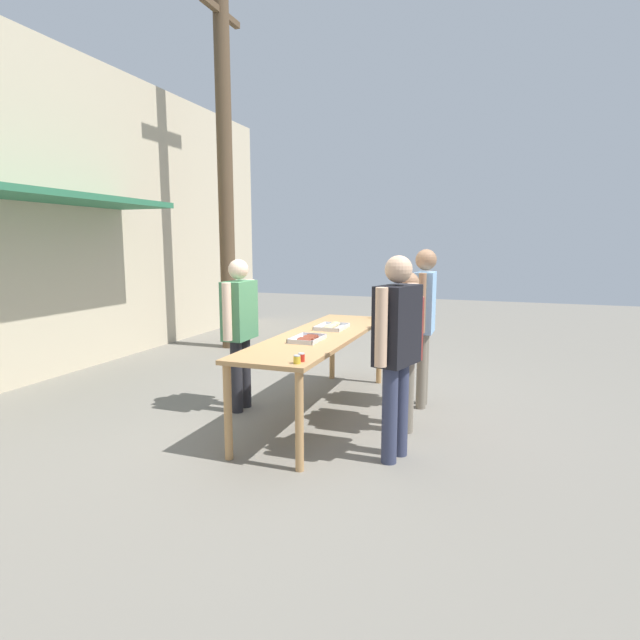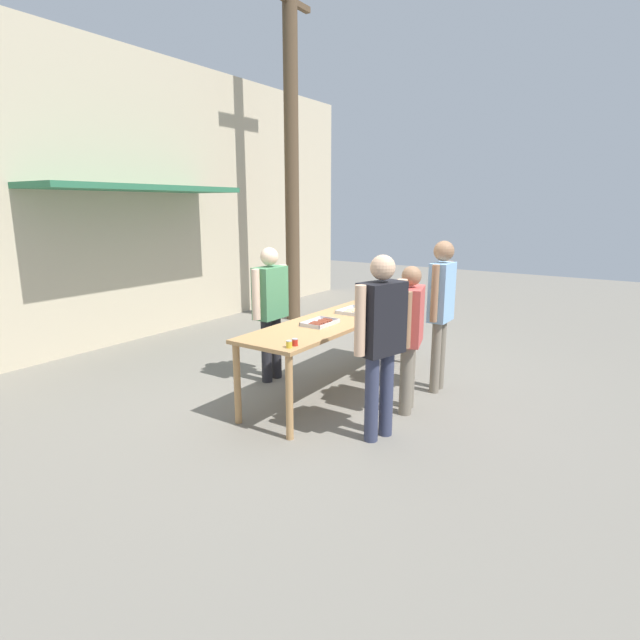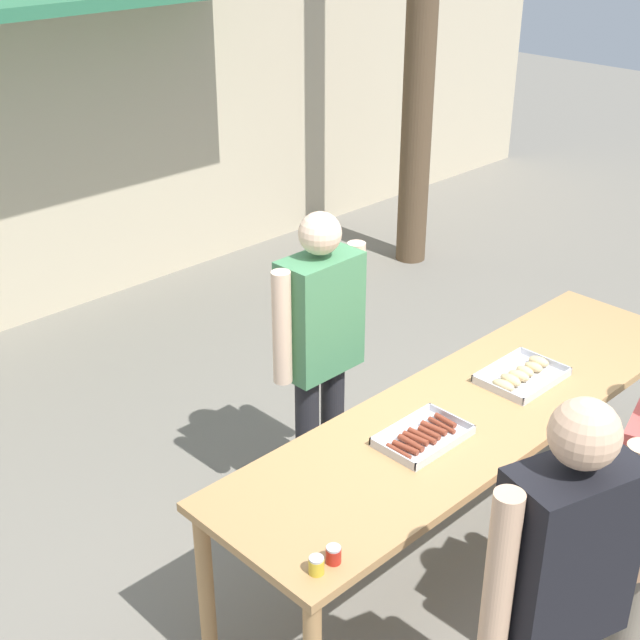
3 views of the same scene
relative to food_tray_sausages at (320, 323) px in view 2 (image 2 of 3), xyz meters
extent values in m
plane|color=slate|center=(0.40, 0.01, -0.89)|extent=(24.00, 24.00, 0.00)
cube|color=beige|center=(0.40, 4.01, 1.36)|extent=(12.00, 0.12, 4.50)
cube|color=#2D704C|center=(0.40, 3.46, 1.51)|extent=(3.20, 1.00, 0.08)
cube|color=tan|center=(0.40, 0.01, -0.03)|extent=(2.89, 0.78, 0.04)
cylinder|color=tan|center=(-0.98, -0.32, -0.47)|extent=(0.07, 0.07, 0.84)
cylinder|color=tan|center=(1.78, -0.32, -0.47)|extent=(0.07, 0.07, 0.84)
cylinder|color=tan|center=(-0.98, 0.34, -0.47)|extent=(0.07, 0.07, 0.84)
cylinder|color=tan|center=(1.78, 0.34, -0.47)|extent=(0.07, 0.07, 0.84)
cube|color=silver|center=(0.00, 0.00, -0.01)|extent=(0.41, 0.27, 0.01)
cube|color=silver|center=(0.00, -0.13, 0.01)|extent=(0.41, 0.01, 0.03)
cube|color=silver|center=(0.00, 0.13, 0.01)|extent=(0.41, 0.01, 0.03)
cube|color=silver|center=(-0.20, 0.00, 0.01)|extent=(0.01, 0.27, 0.03)
cube|color=silver|center=(0.20, 0.00, 0.01)|extent=(0.01, 0.27, 0.03)
cylinder|color=brown|center=(-0.16, 0.00, 0.00)|extent=(0.02, 0.13, 0.02)
cylinder|color=brown|center=(-0.12, -0.01, 0.01)|extent=(0.04, 0.13, 0.03)
cylinder|color=brown|center=(-0.08, 0.00, 0.01)|extent=(0.03, 0.14, 0.03)
cylinder|color=brown|center=(-0.04, 0.01, 0.01)|extent=(0.04, 0.13, 0.03)
cylinder|color=brown|center=(0.00, 0.00, 0.01)|extent=(0.03, 0.15, 0.03)
cylinder|color=brown|center=(0.04, -0.01, 0.01)|extent=(0.03, 0.11, 0.03)
cylinder|color=brown|center=(0.08, 0.00, 0.01)|extent=(0.04, 0.13, 0.03)
cylinder|color=brown|center=(0.13, 0.00, 0.00)|extent=(0.03, 0.15, 0.02)
cylinder|color=brown|center=(0.17, 0.01, 0.01)|extent=(0.03, 0.12, 0.03)
cube|color=silver|center=(0.76, 0.00, -0.01)|extent=(0.42, 0.31, 0.01)
cube|color=silver|center=(0.76, -0.15, 0.01)|extent=(0.42, 0.01, 0.03)
cube|color=silver|center=(0.76, 0.15, 0.01)|extent=(0.42, 0.01, 0.03)
cube|color=silver|center=(0.55, 0.00, 0.01)|extent=(0.01, 0.31, 0.03)
cube|color=silver|center=(0.97, 0.00, 0.01)|extent=(0.01, 0.31, 0.03)
ellipsoid|color=#D6B77F|center=(0.60, 0.00, 0.02)|extent=(0.07, 0.12, 0.05)
ellipsoid|color=#D6B77F|center=(0.66, 0.00, 0.02)|extent=(0.07, 0.12, 0.05)
ellipsoid|color=#D6B77F|center=(0.73, 0.00, 0.02)|extent=(0.08, 0.12, 0.05)
ellipsoid|color=#D6B77F|center=(0.79, 0.00, 0.02)|extent=(0.06, 0.10, 0.05)
ellipsoid|color=#D6B77F|center=(0.86, 0.00, 0.02)|extent=(0.07, 0.10, 0.05)
ellipsoid|color=#D6B77F|center=(0.92, 0.01, 0.02)|extent=(0.08, 0.12, 0.05)
cylinder|color=gold|center=(-0.92, -0.27, 0.02)|extent=(0.06, 0.06, 0.06)
cylinder|color=#B2B2B7|center=(-0.92, -0.27, 0.05)|extent=(0.05, 0.05, 0.01)
cylinder|color=#B22319|center=(-0.84, -0.28, 0.02)|extent=(0.06, 0.06, 0.06)
cylinder|color=#B2B2B7|center=(-0.84, -0.28, 0.05)|extent=(0.05, 0.05, 0.01)
cylinder|color=#DBC67A|center=(1.71, -0.27, 0.04)|extent=(0.07, 0.07, 0.11)
cylinder|color=#232328|center=(0.11, 0.87, -0.49)|extent=(0.13, 0.13, 0.80)
cylinder|color=#232328|center=(0.31, 0.87, -0.49)|extent=(0.13, 0.13, 0.80)
cube|color=#478456|center=(0.21, 0.87, 0.22)|extent=(0.43, 0.24, 0.63)
sphere|color=beige|center=(0.21, 0.87, 0.67)|extent=(0.22, 0.22, 0.22)
cylinder|color=beige|center=(-0.05, 0.87, 0.24)|extent=(0.10, 0.10, 0.60)
cylinder|color=beige|center=(0.47, 0.87, 0.24)|extent=(0.10, 0.10, 0.60)
cylinder|color=#333851|center=(-0.39, -1.02, -0.47)|extent=(0.13, 0.13, 0.83)
cylinder|color=#333851|center=(-0.58, -0.96, -0.47)|extent=(0.13, 0.13, 0.83)
cube|color=black|center=(-0.49, -0.99, 0.27)|extent=(0.49, 0.35, 0.66)
sphere|color=#DBAD89|center=(-0.49, -0.99, 0.73)|extent=(0.23, 0.23, 0.23)
cylinder|color=#DBAD89|center=(-0.23, -1.07, 0.29)|extent=(0.10, 0.10, 0.63)
cylinder|color=#DBAD89|center=(-0.74, -0.92, 0.29)|extent=(0.10, 0.10, 0.63)
cylinder|color=#756B5B|center=(1.09, -1.00, -0.47)|extent=(0.11, 0.11, 0.85)
cylinder|color=#756B5B|center=(0.93, -1.00, -0.47)|extent=(0.11, 0.11, 0.85)
cube|color=#84B2DB|center=(1.01, -1.00, 0.30)|extent=(0.37, 0.20, 0.67)
sphere|color=#936B4C|center=(1.01, -1.00, 0.76)|extent=(0.23, 0.23, 0.23)
cylinder|color=#936B4C|center=(1.24, -1.00, 0.31)|extent=(0.08, 0.08, 0.64)
cylinder|color=#936B4C|center=(0.79, -1.00, 0.31)|extent=(0.08, 0.08, 0.64)
cylinder|color=#756B5B|center=(0.35, -0.92, -0.52)|extent=(0.13, 0.13, 0.75)
cylinder|color=#756B5B|center=(0.16, -0.98, -0.52)|extent=(0.13, 0.13, 0.75)
cube|color=#C64C47|center=(0.26, -0.95, 0.15)|extent=(0.50, 0.36, 0.59)
sphere|color=#936B4C|center=(0.26, -0.95, 0.57)|extent=(0.20, 0.20, 0.20)
cylinder|color=#936B4C|center=(0.52, -0.87, 0.17)|extent=(0.10, 0.10, 0.56)
cylinder|color=#936B4C|center=(-0.01, -1.02, 0.17)|extent=(0.10, 0.10, 0.56)
cylinder|color=brown|center=(3.15, 2.72, 2.26)|extent=(0.26, 0.26, 6.30)
cube|color=brown|center=(3.15, 2.72, 4.65)|extent=(1.10, 0.10, 0.10)
camera|label=1|loc=(-4.52, -1.78, 0.93)|focal=28.00mm
camera|label=2|loc=(-4.43, -2.97, 1.27)|focal=28.00mm
camera|label=3|loc=(-2.61, -2.04, 2.25)|focal=50.00mm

